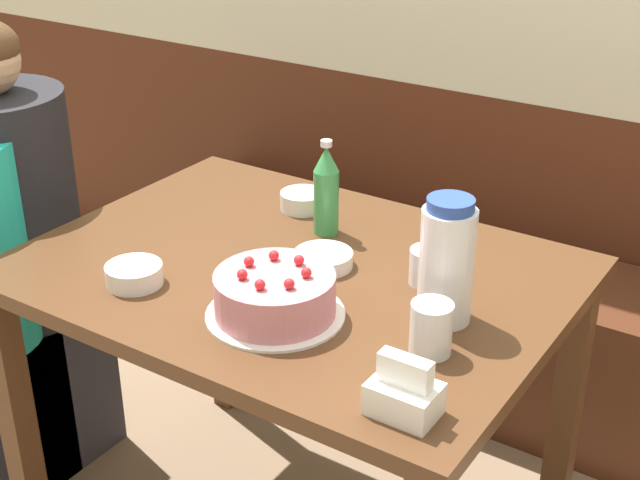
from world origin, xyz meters
The scene contains 12 objects.
bench_seat centered at (0.00, 0.83, 0.23)m, with size 1.96×0.38×0.47m.
dining_table centered at (0.00, 0.00, 0.66)m, with size 1.12×0.83×0.78m.
birthday_cake centered at (0.09, -0.18, 0.82)m, with size 0.27×0.27×0.11m.
water_pitcher centered at (0.36, -0.02, 0.90)m, with size 0.10×0.10×0.25m.
soju_bottle centered at (-0.03, 0.18, 0.88)m, with size 0.06×0.06×0.22m.
napkin_holder centered at (0.43, -0.32, 0.81)m, with size 0.11×0.08×0.11m.
bowl_soup_white centered at (-0.22, -0.24, 0.80)m, with size 0.12×0.12×0.04m.
bowl_rice_small centered at (0.05, 0.04, 0.79)m, with size 0.12×0.12×0.03m.
bowl_side_dish centered at (-0.15, 0.26, 0.80)m, with size 0.11×0.11×0.04m.
glass_water_tall centered at (0.39, -0.14, 0.83)m, with size 0.08×0.08×0.10m.
glass_tumbler_short centered at (0.27, 0.09, 0.81)m, with size 0.08×0.08×0.07m.
person_teal_shirt centered at (-0.82, -0.08, 0.59)m, with size 0.35×0.35×1.21m.
Camera 1 is at (0.96, -1.35, 1.64)m, focal length 50.00 mm.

